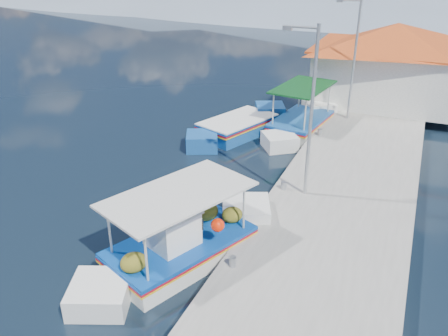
% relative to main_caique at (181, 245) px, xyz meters
% --- Properties ---
extents(ground, '(160.00, 160.00, 0.00)m').
position_rel_main_caique_xyz_m(ground, '(-1.98, 2.66, -0.49)').
color(ground, black).
rests_on(ground, ground).
extents(quay, '(5.00, 44.00, 0.50)m').
position_rel_main_caique_xyz_m(quay, '(3.92, 8.66, -0.24)').
color(quay, '#A19D96').
rests_on(quay, ground).
extents(bollards, '(0.20, 17.20, 0.30)m').
position_rel_main_caique_xyz_m(bollards, '(1.82, 7.91, 0.16)').
color(bollards, '#A5A8AD').
rests_on(bollards, quay).
extents(main_caique, '(4.18, 7.21, 2.57)m').
position_rel_main_caique_xyz_m(main_caique, '(0.00, 0.00, 0.00)').
color(main_caique, white).
rests_on(main_caique, ground).
extents(caique_green_canopy, '(2.78, 7.10, 2.68)m').
position_rel_main_caique_xyz_m(caique_green_canopy, '(0.54, 12.06, -0.09)').
color(caique_green_canopy, white).
rests_on(caique_green_canopy, ground).
extents(caique_blue_hull, '(3.70, 6.73, 1.28)m').
position_rel_main_caique_xyz_m(caique_blue_hull, '(-2.29, 10.42, -0.15)').
color(caique_blue_hull, '#184E94').
rests_on(caique_blue_hull, ground).
extents(caique_far, '(2.18, 6.78, 2.38)m').
position_rel_main_caique_xyz_m(caique_far, '(0.66, 19.66, -0.05)').
color(caique_far, white).
rests_on(caique_far, ground).
extents(harbor_building, '(10.49, 10.49, 4.40)m').
position_rel_main_caique_xyz_m(harbor_building, '(4.22, 17.66, 2.28)').
color(harbor_building, white).
rests_on(harbor_building, quay).
extents(lamp_post_near, '(1.21, 0.14, 6.00)m').
position_rel_main_caique_xyz_m(lamp_post_near, '(2.53, 4.66, 3.36)').
color(lamp_post_near, '#A5A8AD').
rests_on(lamp_post_near, quay).
extents(lamp_post_far, '(1.21, 0.14, 6.00)m').
position_rel_main_caique_xyz_m(lamp_post_far, '(2.53, 13.66, 3.36)').
color(lamp_post_far, '#A5A8AD').
rests_on(lamp_post_far, quay).
extents(mountain_ridge, '(171.40, 96.00, 5.50)m').
position_rel_main_caique_xyz_m(mountain_ridge, '(4.57, 58.66, 1.55)').
color(mountain_ridge, gray).
rests_on(mountain_ridge, ground).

